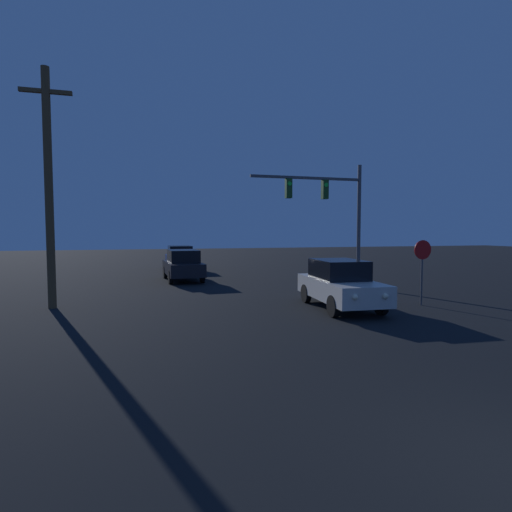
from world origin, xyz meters
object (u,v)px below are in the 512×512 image
object	(u,v)px
traffic_signal_mast	(332,205)
stop_sign	(422,260)
utility_pole	(49,185)
car_far	(180,258)
car_near	(340,284)
car_mid	(183,265)

from	to	relation	value
traffic_signal_mast	stop_sign	xyz separation A→B (m)	(1.27, -4.94, -2.32)
traffic_signal_mast	utility_pole	distance (m)	11.99
car_far	car_near	bearing A→B (deg)	104.20
car_far	traffic_signal_mast	xyz separation A→B (m)	(6.24, -11.13, 3.13)
traffic_signal_mast	car_mid	bearing A→B (deg)	143.21
car_far	utility_pole	size ratio (longest dim) A/B	0.53
car_near	traffic_signal_mast	bearing A→B (deg)	-108.78
car_near	car_mid	world-z (taller)	same
car_far	utility_pole	distance (m)	14.61
car_mid	utility_pole	world-z (taller)	utility_pole
car_mid	car_near	bearing A→B (deg)	-67.00
car_near	stop_sign	distance (m)	3.29
utility_pole	car_far	bearing A→B (deg)	66.77
utility_pole	traffic_signal_mast	bearing A→B (deg)	9.12
car_near	stop_sign	bearing A→B (deg)	177.88
car_mid	car_far	distance (m)	6.21
stop_sign	car_near	bearing A→B (deg)	174.29
stop_sign	car_mid	bearing A→B (deg)	128.56
car_mid	stop_sign	world-z (taller)	stop_sign
car_mid	utility_pole	bearing A→B (deg)	-130.61
car_near	traffic_signal_mast	world-z (taller)	traffic_signal_mast
car_far	traffic_signal_mast	size ratio (longest dim) A/B	0.75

